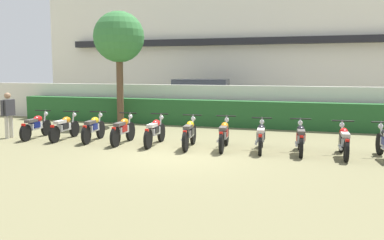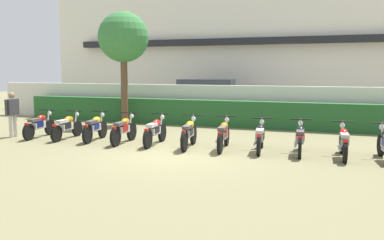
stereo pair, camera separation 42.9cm
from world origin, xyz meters
name	(u,v)px [view 1 (the left image)]	position (x,y,z in m)	size (l,w,h in m)	color
ground	(175,155)	(0.00, 0.00, 0.00)	(60.00, 60.00, 0.00)	olive
building	(260,48)	(0.00, 15.19, 3.68)	(25.59, 6.50, 7.37)	silver
compound_wall	(230,105)	(0.00, 6.93, 0.84)	(24.31, 0.30, 1.69)	silver
hedge_row	(226,113)	(0.00, 6.23, 0.54)	(19.45, 0.70, 1.09)	#235628
parked_car	(204,98)	(-1.93, 9.56, 0.94)	(4.68, 2.48, 1.89)	navy
tree_near_inspector	(119,38)	(-4.50, 5.45, 3.69)	(2.16, 2.16, 4.83)	brown
motorcycle_in_row_0	(36,126)	(-5.56, 1.22, 0.44)	(0.60, 1.84, 0.94)	black
motorcycle_in_row_1	(64,127)	(-4.45, 1.28, 0.44)	(0.60, 1.86, 0.94)	black
motorcycle_in_row_2	(93,128)	(-3.35, 1.30, 0.45)	(0.60, 1.81, 0.96)	black
motorcycle_in_row_3	(123,130)	(-2.21, 1.18, 0.45)	(0.60, 1.83, 0.97)	black
motorcycle_in_row_4	(155,131)	(-1.14, 1.27, 0.45)	(0.60, 1.93, 0.96)	black
motorcycle_in_row_5	(189,133)	(0.04, 1.15, 0.46)	(0.60, 1.90, 0.98)	black
motorcycle_in_row_6	(224,134)	(1.09, 1.26, 0.45)	(0.60, 1.93, 0.97)	black
motorcycle_in_row_7	(261,136)	(2.18, 1.30, 0.44)	(0.60, 1.81, 0.94)	black
motorcycle_in_row_8	(301,138)	(3.30, 1.30, 0.45)	(0.60, 1.83, 0.96)	black
motorcycle_in_row_9	(344,141)	(4.45, 1.19, 0.44)	(0.60, 1.89, 0.95)	black
inspector_person	(8,112)	(-6.49, 0.98, 0.93)	(0.22, 0.65, 1.58)	beige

